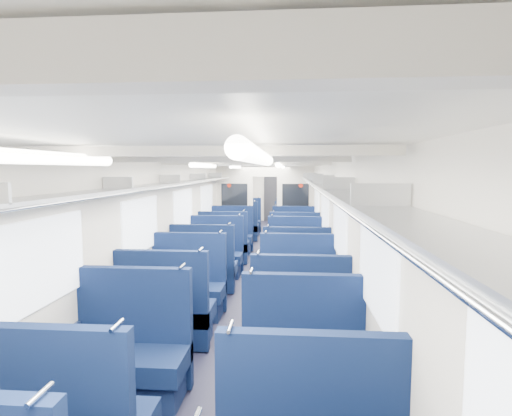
{
  "coord_description": "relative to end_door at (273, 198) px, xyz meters",
  "views": [
    {
      "loc": [
        0.69,
        -8.4,
        2.2
      ],
      "look_at": [
        -0.24,
        3.01,
        1.11
      ],
      "focal_mm": 28.48,
      "sensor_mm": 36.0,
      "label": 1
    }
  ],
  "objects": [
    {
      "name": "floor",
      "position": [
        0.0,
        -8.94,
        -1.0
      ],
      "size": [
        2.8,
        18.0,
        0.01
      ],
      "primitive_type": "cube",
      "color": "black",
      "rests_on": "ground"
    },
    {
      "name": "ceiling",
      "position": [
        0.0,
        -8.94,
        1.35
      ],
      "size": [
        2.8,
        18.0,
        0.01
      ],
      "primitive_type": "cube",
      "color": "white",
      "rests_on": "wall_left"
    },
    {
      "name": "wall_left",
      "position": [
        -1.4,
        -8.94,
        0.18
      ],
      "size": [
        0.02,
        18.0,
        2.35
      ],
      "primitive_type": "cube",
      "color": "beige",
      "rests_on": "floor"
    },
    {
      "name": "dado_left",
      "position": [
        -1.39,
        -8.94,
        -0.65
      ],
      "size": [
        0.03,
        17.9,
        0.7
      ],
      "primitive_type": "cube",
      "color": "#111B39",
      "rests_on": "floor"
    },
    {
      "name": "wall_right",
      "position": [
        1.4,
        -8.94,
        0.18
      ],
      "size": [
        0.02,
        18.0,
        2.35
      ],
      "primitive_type": "cube",
      "color": "beige",
      "rests_on": "floor"
    },
    {
      "name": "dado_right",
      "position": [
        1.39,
        -8.94,
        -0.65
      ],
      "size": [
        0.03,
        17.9,
        0.7
      ],
      "primitive_type": "cube",
      "color": "#111B39",
      "rests_on": "floor"
    },
    {
      "name": "wall_far",
      "position": [
        0.0,
        0.06,
        0.18
      ],
      "size": [
        2.8,
        0.02,
        2.35
      ],
      "primitive_type": "cube",
      "color": "beige",
      "rests_on": "floor"
    },
    {
      "name": "luggage_rack_left",
      "position": [
        -1.21,
        -8.94,
        0.97
      ],
      "size": [
        0.36,
        17.4,
        0.18
      ],
      "color": "#B2B5BA",
      "rests_on": "wall_left"
    },
    {
      "name": "luggage_rack_right",
      "position": [
        1.21,
        -8.94,
        0.97
      ],
      "size": [
        0.36,
        17.4,
        0.18
      ],
      "color": "#B2B5BA",
      "rests_on": "wall_right"
    },
    {
      "name": "windows",
      "position": [
        0.0,
        -9.4,
        0.42
      ],
      "size": [
        2.78,
        15.6,
        0.75
      ],
      "color": "white",
      "rests_on": "wall_left"
    },
    {
      "name": "ceiling_fittings",
      "position": [
        0.0,
        -9.2,
        1.29
      ],
      "size": [
        2.7,
        16.06,
        0.11
      ],
      "color": "beige",
      "rests_on": "ceiling"
    },
    {
      "name": "end_door",
      "position": [
        0.0,
        0.0,
        0.0
      ],
      "size": [
        0.75,
        0.06,
        2.0
      ],
      "primitive_type": "cube",
      "color": "black",
      "rests_on": "floor"
    },
    {
      "name": "bulkhead",
      "position": [
        -0.0,
        -5.73,
        0.23
      ],
      "size": [
        2.8,
        0.1,
        2.35
      ],
      "color": "beige",
      "rests_on": "floor"
    },
    {
      "name": "seat_6",
      "position": [
        -0.83,
        -13.68,
        -0.61
      ],
      "size": [
        1.14,
        0.63,
        1.27
      ],
      "color": "#0E1D44",
      "rests_on": "floor"
    },
    {
      "name": "seat_7",
      "position": [
        0.83,
        -13.8,
        -0.61
      ],
      "size": [
        1.14,
        0.63,
        1.27
      ],
      "color": "#0E1D44",
      "rests_on": "floor"
    },
    {
      "name": "seat_8",
      "position": [
        -0.83,
        -12.52,
        -0.61
      ],
      "size": [
        1.14,
        0.63,
        1.27
      ],
      "color": "#0E1D44",
      "rests_on": "floor"
    },
    {
      "name": "seat_9",
      "position": [
        0.83,
        -12.65,
        -0.61
      ],
      "size": [
        1.14,
        0.63,
        1.27
      ],
      "color": "#0E1D44",
      "rests_on": "floor"
    },
    {
      "name": "seat_10",
      "position": [
        -0.83,
        -11.46,
        -0.61
      ],
      "size": [
        1.14,
        0.63,
        1.27
      ],
      "color": "#0E1D44",
      "rests_on": "floor"
    },
    {
      "name": "seat_11",
      "position": [
        0.83,
        -11.41,
        -0.61
      ],
      "size": [
        1.14,
        0.63,
        1.27
      ],
      "color": "#0E1D44",
      "rests_on": "floor"
    },
    {
      "name": "seat_12",
      "position": [
        -0.83,
        -10.23,
        -0.61
      ],
      "size": [
        1.14,
        0.63,
        1.27
      ],
      "color": "#0E1D44",
      "rests_on": "floor"
    },
    {
      "name": "seat_13",
      "position": [
        0.83,
        -10.4,
        -0.61
      ],
      "size": [
        1.14,
        0.63,
        1.27
      ],
      "color": "#0E1D44",
      "rests_on": "floor"
    },
    {
      "name": "seat_14",
      "position": [
        -0.83,
        -9.14,
        -0.61
      ],
      "size": [
        1.14,
        0.63,
        1.27
      ],
      "color": "#0E1D44",
      "rests_on": "floor"
    },
    {
      "name": "seat_15",
      "position": [
        0.83,
        -9.15,
        -0.61
      ],
      "size": [
        1.14,
        0.63,
        1.27
      ],
      "color": "#0E1D44",
      "rests_on": "floor"
    },
    {
      "name": "seat_16",
      "position": [
        -0.83,
        -7.99,
        -0.61
      ],
      "size": [
        1.14,
        0.63,
        1.27
      ],
      "color": "#0E1D44",
      "rests_on": "floor"
    },
    {
      "name": "seat_17",
      "position": [
        0.83,
        -8.0,
        -0.61
      ],
      "size": [
        1.14,
        0.63,
        1.27
      ],
      "color": "#0E1D44",
      "rests_on": "floor"
    },
    {
      "name": "seat_18",
      "position": [
        -0.83,
        -6.82,
        -0.61
      ],
      "size": [
        1.14,
        0.63,
        1.27
      ],
      "color": "#0E1D44",
      "rests_on": "floor"
    },
    {
      "name": "seat_19",
      "position": [
        0.83,
        -6.8,
        -0.61
      ],
      "size": [
        1.14,
        0.63,
        1.27
      ],
      "color": "#0E1D44",
      "rests_on": "floor"
    },
    {
      "name": "seat_20",
      "position": [
        -0.83,
        -4.94,
        -0.61
      ],
      "size": [
        1.14,
        0.63,
        1.27
      ],
      "color": "#0E1D44",
      "rests_on": "floor"
    },
    {
      "name": "seat_21",
      "position": [
        0.83,
        -4.81,
        -0.61
      ],
      "size": [
        1.14,
        0.63,
        1.27
      ],
      "color": "#0E1D44",
      "rests_on": "floor"
    },
    {
      "name": "seat_22",
      "position": [
        -0.83,
        -3.75,
        -0.61
      ],
      "size": [
        1.14,
        0.63,
        1.27
      ],
      "color": "#0E1D44",
      "rests_on": "floor"
    },
    {
      "name": "seat_23",
      "position": [
        0.83,
        -3.62,
        -0.61
      ],
      "size": [
        1.14,
        0.63,
        1.27
      ],
      "color": "#0E1D44",
      "rests_on": "floor"
    }
  ]
}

